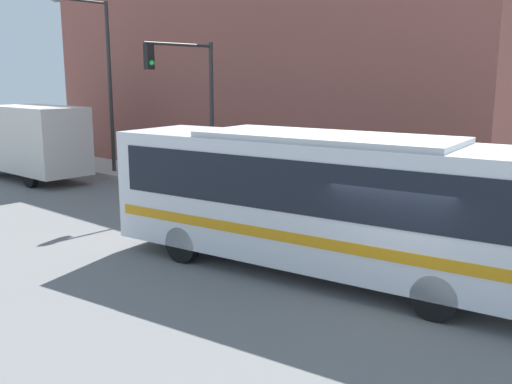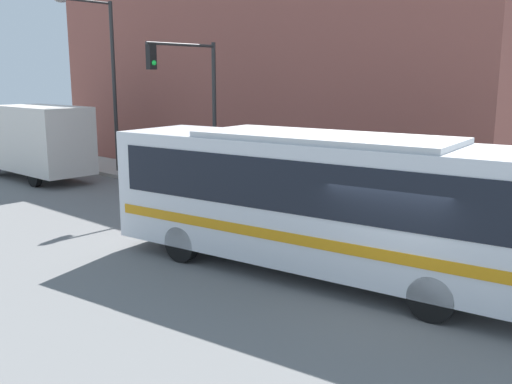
{
  "view_description": "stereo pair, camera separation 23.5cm",
  "coord_description": "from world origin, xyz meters",
  "views": [
    {
      "loc": [
        -10.58,
        -5.14,
        4.64
      ],
      "look_at": [
        1.24,
        5.22,
        1.45
      ],
      "focal_mm": 40.0,
      "sensor_mm": 36.0,
      "label": 1
    },
    {
      "loc": [
        -10.42,
        -5.32,
        4.64
      ],
      "look_at": [
        1.24,
        5.22,
        1.45
      ],
      "focal_mm": 40.0,
      "sensor_mm": 36.0,
      "label": 2
    }
  ],
  "objects": [
    {
      "name": "sidewalk",
      "position": [
        6.01,
        20.0,
        0.09
      ],
      "size": [
        3.02,
        70.0,
        0.18
      ],
      "color": "#B7B2A8",
      "rests_on": "ground_plane"
    },
    {
      "name": "traffic_light_pole",
      "position": [
        4.18,
        11.06,
        4.1
      ],
      "size": [
        3.28,
        0.35,
        5.76
      ],
      "color": "#2D2D2D",
      "rests_on": "sidewalk"
    },
    {
      "name": "parking_meter",
      "position": [
        5.1,
        9.17,
        0.98
      ],
      "size": [
        0.14,
        0.14,
        1.17
      ],
      "color": "#2D2D2D",
      "rests_on": "sidewalk"
    },
    {
      "name": "ground_plane",
      "position": [
        0.0,
        0.0,
        0.0
      ],
      "size": [
        120.0,
        120.0,
        0.0
      ],
      "primitive_type": "plane",
      "color": "slate"
    },
    {
      "name": "city_bus",
      "position": [
        0.24,
        2.23,
        1.92
      ],
      "size": [
        4.01,
        11.18,
        3.35
      ],
      "rotation": [
        0.0,
        0.0,
        0.13
      ],
      "color": "silver",
      "rests_on": "ground_plane"
    },
    {
      "name": "street_lamp",
      "position": [
        4.99,
        17.96,
        4.83
      ],
      "size": [
        2.87,
        0.28,
        7.85
      ],
      "color": "#2D2D2D",
      "rests_on": "sidewalk"
    },
    {
      "name": "fire_hydrant",
      "position": [
        5.1,
        3.71,
        0.54
      ],
      "size": [
        0.28,
        0.37,
        0.73
      ],
      "color": "#999999",
      "rests_on": "sidewalk"
    },
    {
      "name": "pedestrian_near_corner",
      "position": [
        6.5,
        10.75,
        1.07
      ],
      "size": [
        0.34,
        0.34,
        1.74
      ],
      "color": "slate",
      "rests_on": "sidewalk"
    },
    {
      "name": "building_facade",
      "position": [
        10.52,
        13.27,
        4.6
      ],
      "size": [
        6.0,
        24.54,
        9.2
      ],
      "color": "brown",
      "rests_on": "ground_plane"
    },
    {
      "name": "delivery_truck",
      "position": [
        2.03,
        19.45,
        1.81
      ],
      "size": [
        2.33,
        6.85,
        3.36
      ],
      "color": "silver",
      "rests_on": "ground_plane"
    },
    {
      "name": "pedestrian_mid_block",
      "position": [
        6.51,
        12.11,
        1.02
      ],
      "size": [
        0.34,
        0.34,
        1.66
      ],
      "color": "slate",
      "rests_on": "sidewalk"
    }
  ]
}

